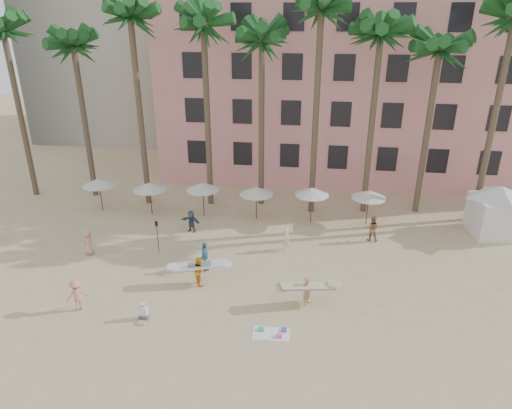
{
  "coord_description": "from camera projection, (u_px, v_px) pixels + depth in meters",
  "views": [
    {
      "loc": [
        2.88,
        -17.95,
        14.45
      ],
      "look_at": [
        -0.19,
        6.0,
        4.0
      ],
      "focal_mm": 32.0,
      "sensor_mm": 36.0,
      "label": 1
    }
  ],
  "objects": [
    {
      "name": "umbrella_row",
      "position": [
        229.0,
        188.0,
        33.22
      ],
      "size": [
        22.5,
        2.7,
        2.73
      ],
      "color": "#332B23",
      "rests_on": "ground"
    },
    {
      "name": "seated_man",
      "position": [
        143.0,
        314.0,
        22.85
      ],
      "size": [
        0.41,
        0.72,
        0.93
      ],
      "color": "#3F3F4C",
      "rests_on": "ground"
    },
    {
      "name": "paddle",
      "position": [
        157.0,
        233.0,
        28.7
      ],
      "size": [
        0.18,
        0.04,
        2.23
      ],
      "color": "black",
      "rests_on": "ground"
    },
    {
      "name": "cabana",
      "position": [
        498.0,
        206.0,
        30.94
      ],
      "size": [
        4.87,
        4.87,
        3.5
      ],
      "color": "silver",
      "rests_on": "ground"
    },
    {
      "name": "beach_towel",
      "position": [
        272.0,
        333.0,
        21.97
      ],
      "size": [
        1.82,
        1.04,
        0.14
      ],
      "color": "white",
      "rests_on": "ground"
    },
    {
      "name": "palm_row",
      "position": [
        283.0,
        31.0,
        30.86
      ],
      "size": [
        44.4,
        5.4,
        16.3
      ],
      "color": "brown",
      "rests_on": "ground"
    },
    {
      "name": "ground",
      "position": [
        244.0,
        327.0,
        22.41
      ],
      "size": [
        120.0,
        120.0,
        0.0
      ],
      "primitive_type": "plane",
      "color": "#D1B789",
      "rests_on": "ground"
    },
    {
      "name": "beachgoers",
      "position": [
        200.0,
        247.0,
        28.14
      ],
      "size": [
        18.95,
        10.77,
        1.81
      ],
      "color": "#995F40",
      "rests_on": "ground"
    },
    {
      "name": "pink_hotel",
      "position": [
        361.0,
        84.0,
        42.08
      ],
      "size": [
        35.0,
        14.0,
        16.0
      ],
      "primitive_type": "cube",
      "color": "pink",
      "rests_on": "ground"
    },
    {
      "name": "carrier_yellow",
      "position": [
        307.0,
        289.0,
        23.84
      ],
      "size": [
        2.99,
        1.5,
        1.59
      ],
      "color": "tan",
      "rests_on": "ground"
    },
    {
      "name": "carrier_white",
      "position": [
        200.0,
        270.0,
        25.61
      ],
      "size": [
        3.0,
        1.36,
        1.69
      ],
      "color": "orange",
      "rests_on": "ground"
    }
  ]
}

